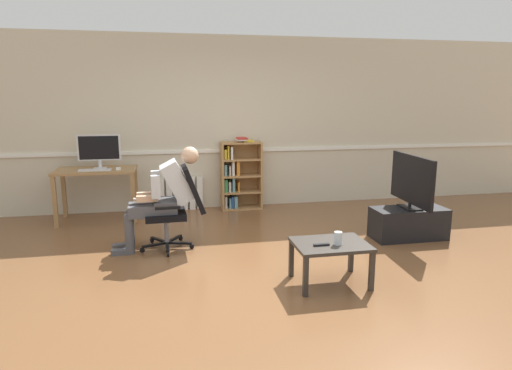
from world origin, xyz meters
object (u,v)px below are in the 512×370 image
object	(u,v)px
keyboard	(95,170)
tv_stand	(408,223)
spare_remote	(321,245)
radiator	(181,194)
drinking_glass	(338,238)
imac_monitor	(99,149)
computer_desk	(96,177)
person_seated	(163,195)
bookshelf	(238,175)
office_chair	(178,204)
computer_mouse	(118,169)
coffee_table	(330,248)
tv_screen	(412,181)

from	to	relation	value
keyboard	tv_stand	xyz separation A→B (m)	(3.96, -1.49, -0.57)
tv_stand	spare_remote	world-z (taller)	spare_remote
radiator	drinking_glass	xyz separation A→B (m)	(1.36, -3.18, 0.21)
imac_monitor	drinking_glass	size ratio (longest dim) A/B	4.80
spare_remote	computer_desk	bearing A→B (deg)	40.18
keyboard	radiator	distance (m)	1.39
drinking_glass	person_seated	bearing A→B (deg)	139.28
keyboard	bookshelf	world-z (taller)	bookshelf
office_chair	computer_mouse	bearing A→B (deg)	-150.22
radiator	person_seated	world-z (taller)	person_seated
keyboard	bookshelf	size ratio (longest dim) A/B	0.38
tv_stand	coffee_table	world-z (taller)	coffee_table
radiator	drinking_glass	bearing A→B (deg)	-66.81
imac_monitor	keyboard	distance (m)	0.35
imac_monitor	radiator	world-z (taller)	imac_monitor
imac_monitor	tv_stand	distance (m)	4.36
computer_desk	computer_mouse	xyz separation A→B (m)	(0.32, -0.12, 0.13)
radiator	spare_remote	world-z (taller)	radiator
computer_desk	tv_stand	xyz separation A→B (m)	(3.98, -1.63, -0.44)
keyboard	office_chair	size ratio (longest dim) A/B	0.45
computer_mouse	bookshelf	world-z (taller)	bookshelf
keyboard	computer_mouse	xyz separation A→B (m)	(0.31, 0.02, 0.01)
computer_desk	coffee_table	bearing A→B (deg)	-47.46
computer_mouse	tv_stand	bearing A→B (deg)	-22.50
keyboard	tv_stand	bearing A→B (deg)	-20.64
coffee_table	spare_remote	bearing A→B (deg)	-152.03
office_chair	drinking_glass	xyz separation A→B (m)	(1.44, -1.39, -0.06)
imac_monitor	coffee_table	world-z (taller)	imac_monitor
person_seated	drinking_glass	xyz separation A→B (m)	(1.61, -1.38, -0.18)
computer_mouse	spare_remote	xyz separation A→B (m)	(2.07, -2.67, -0.36)
keyboard	office_chair	bearing A→B (deg)	-48.93
computer_desk	coffee_table	size ratio (longest dim) A/B	1.60
office_chair	tv_screen	bearing A→B (deg)	83.58
tv_stand	keyboard	bearing A→B (deg)	159.36
computer_desk	imac_monitor	bearing A→B (deg)	55.79
imac_monitor	spare_remote	bearing A→B (deg)	-50.82
imac_monitor	drinking_glass	world-z (taller)	imac_monitor
computer_desk	person_seated	world-z (taller)	person_seated
imac_monitor	tv_screen	distance (m)	4.29
drinking_glass	office_chair	bearing A→B (deg)	136.03
imac_monitor	tv_screen	world-z (taller)	imac_monitor
person_seated	tv_screen	size ratio (longest dim) A/B	1.18
spare_remote	tv_stand	bearing A→B (deg)	-54.13
tv_stand	spare_remote	xyz separation A→B (m)	(-1.58, -1.16, 0.22)
imac_monitor	computer_mouse	bearing A→B (deg)	-36.12
radiator	computer_mouse	bearing A→B (deg)	-149.57
keyboard	coffee_table	distance (m)	3.62
imac_monitor	spare_remote	world-z (taller)	imac_monitor
bookshelf	drinking_glass	xyz separation A→B (m)	(0.45, -3.08, -0.07)
keyboard	office_chair	distance (m)	1.70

